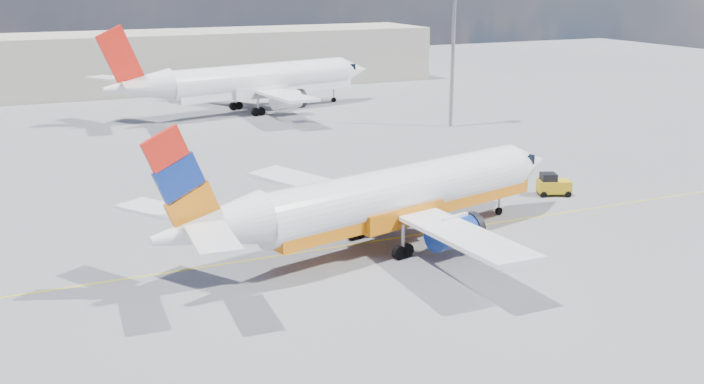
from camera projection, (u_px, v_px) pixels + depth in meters
name	position (u px, v px, depth m)	size (l,w,h in m)	color
ground	(410.00, 255.00, 46.29)	(240.00, 240.00, 0.00)	slate
taxi_line	(387.00, 239.00, 48.92)	(70.00, 0.15, 0.01)	gold
terminal_main	(194.00, 59.00, 113.01)	(70.00, 14.00, 8.00)	beige
main_jet	(390.00, 197.00, 47.10)	(30.39, 23.23, 9.18)	white
second_jet	(253.00, 82.00, 92.81)	(35.97, 27.54, 10.86)	white
gse_tug	(553.00, 185.00, 58.42)	(2.69, 2.21, 1.70)	black
floodlight_mast	(454.00, 21.00, 81.86)	(1.37, 1.37, 18.74)	gray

